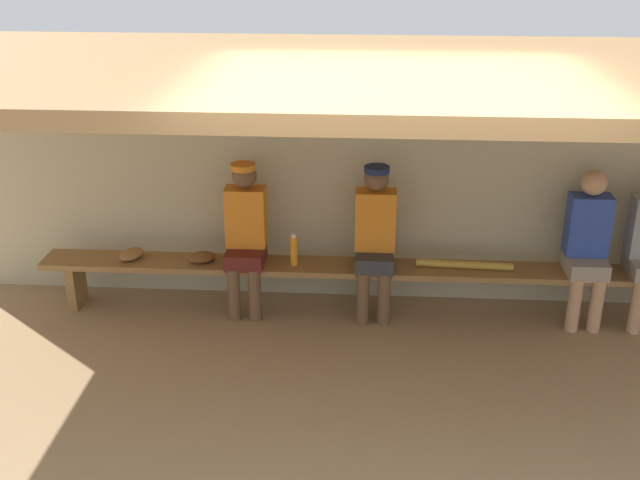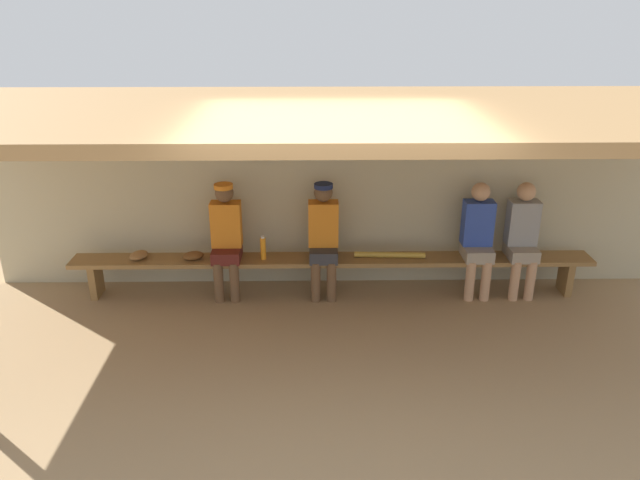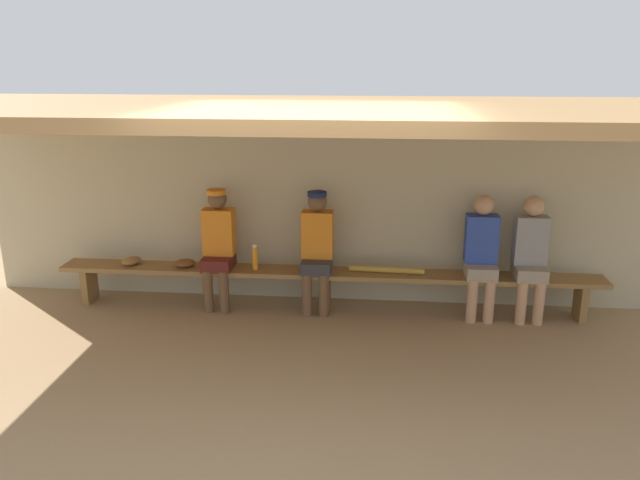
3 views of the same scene
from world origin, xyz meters
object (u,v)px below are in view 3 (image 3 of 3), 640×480
(baseball_glove_dark_brown, at_px, (131,261))
(player_in_red, at_px, (218,243))
(water_bottle_blue, at_px, (255,258))
(baseball_bat, at_px, (387,270))
(player_leftmost, at_px, (531,253))
(baseball_glove_tan, at_px, (185,263))
(player_with_sunglasses, at_px, (481,252))
(player_in_blue, at_px, (317,246))
(bench, at_px, (326,277))

(baseball_glove_dark_brown, bearing_deg, player_in_red, -61.76)
(water_bottle_blue, xyz_separation_m, baseball_bat, (1.45, 0.02, -0.10))
(player_leftmost, xyz_separation_m, baseball_glove_dark_brown, (-4.40, 0.00, -0.22))
(player_in_red, xyz_separation_m, baseball_glove_tan, (-0.39, -0.02, -0.24))
(baseball_glove_dark_brown, bearing_deg, water_bottle_blue, -62.64)
(player_with_sunglasses, bearing_deg, baseball_glove_tan, -179.65)
(player_in_blue, distance_m, water_bottle_blue, 0.71)
(player_with_sunglasses, height_order, baseball_bat, player_with_sunglasses)
(player_in_red, distance_m, water_bottle_blue, 0.44)
(player_leftmost, xyz_separation_m, water_bottle_blue, (-2.97, -0.02, -0.13))
(baseball_bat, bearing_deg, player_leftmost, 3.30)
(player_leftmost, xyz_separation_m, baseball_bat, (-1.51, -0.00, -0.24))
(player_with_sunglasses, relative_size, player_leftmost, 1.00)
(water_bottle_blue, distance_m, baseball_bat, 1.46)
(bench, xyz_separation_m, baseball_bat, (0.66, -0.00, 0.11))
(bench, relative_size, baseball_glove_dark_brown, 25.00)
(player_in_red, bearing_deg, player_leftmost, -0.01)
(baseball_glove_tan, bearing_deg, water_bottle_blue, -18.28)
(player_leftmost, relative_size, baseball_bat, 1.63)
(bench, height_order, player_in_blue, player_in_blue)
(bench, bearing_deg, baseball_glove_dark_brown, 179.89)
(player_in_red, xyz_separation_m, water_bottle_blue, (0.42, -0.02, -0.15))
(baseball_bat, bearing_deg, player_in_red, -176.93)
(player_in_blue, distance_m, player_in_red, 1.10)
(baseball_glove_dark_brown, relative_size, baseball_bat, 0.29)
(player_in_blue, bearing_deg, bench, -1.98)
(player_with_sunglasses, relative_size, baseball_glove_dark_brown, 5.56)
(baseball_glove_tan, bearing_deg, player_in_blue, -17.36)
(bench, bearing_deg, player_in_blue, 178.02)
(player_leftmost, height_order, baseball_glove_dark_brown, player_leftmost)
(bench, height_order, baseball_bat, baseball_bat)
(water_bottle_blue, relative_size, baseball_glove_dark_brown, 1.18)
(player_with_sunglasses, height_order, player_leftmost, same)
(player_in_red, distance_m, player_with_sunglasses, 2.87)
(bench, distance_m, baseball_glove_tan, 1.60)
(baseball_bat, bearing_deg, baseball_glove_tan, -176.40)
(water_bottle_blue, height_order, baseball_glove_tan, water_bottle_blue)
(bench, xyz_separation_m, player_in_blue, (-0.10, 0.00, 0.36))
(player_in_blue, xyz_separation_m, water_bottle_blue, (-0.69, -0.02, -0.15))
(player_leftmost, distance_m, baseball_glove_dark_brown, 4.40)
(player_in_red, bearing_deg, player_in_blue, 0.00)
(bench, xyz_separation_m, player_with_sunglasses, (1.66, 0.00, 0.34))
(bench, distance_m, player_in_red, 1.26)
(player_leftmost, xyz_separation_m, baseball_glove_tan, (-3.77, -0.02, -0.22))
(bench, xyz_separation_m, player_leftmost, (2.18, 0.00, 0.34))
(player_with_sunglasses, bearing_deg, baseball_bat, -179.82)
(bench, bearing_deg, player_leftmost, 0.08)
(player_with_sunglasses, height_order, water_bottle_blue, player_with_sunglasses)
(player_in_blue, height_order, baseball_glove_dark_brown, player_in_blue)
(baseball_glove_dark_brown, xyz_separation_m, baseball_glove_tan, (0.63, -0.02, 0.00))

